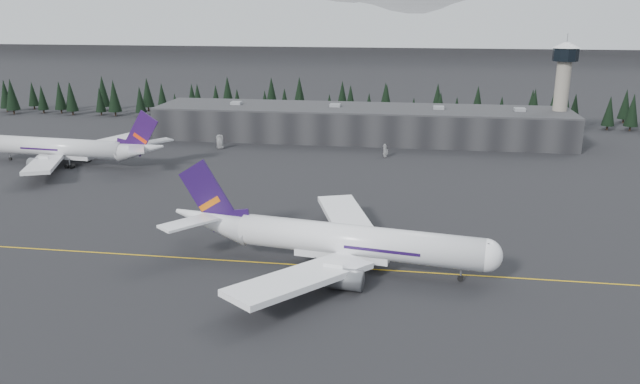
# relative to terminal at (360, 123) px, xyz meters

# --- Properties ---
(ground) EXTENTS (1400.00, 1400.00, 0.00)m
(ground) POSITION_rel_terminal_xyz_m (0.00, -125.00, -6.30)
(ground) COLOR black
(ground) RESTS_ON ground
(taxiline) EXTENTS (400.00, 0.40, 0.02)m
(taxiline) POSITION_rel_terminal_xyz_m (0.00, -127.00, -6.29)
(taxiline) COLOR gold
(taxiline) RESTS_ON ground
(terminal) EXTENTS (160.00, 30.00, 12.60)m
(terminal) POSITION_rel_terminal_xyz_m (0.00, 0.00, 0.00)
(terminal) COLOR black
(terminal) RESTS_ON ground
(control_tower) EXTENTS (10.00, 10.00, 37.70)m
(control_tower) POSITION_rel_terminal_xyz_m (75.00, 3.00, 17.11)
(control_tower) COLOR gray
(control_tower) RESTS_ON ground
(treeline) EXTENTS (360.00, 20.00, 15.00)m
(treeline) POSITION_rel_terminal_xyz_m (0.00, 37.00, 1.20)
(treeline) COLOR black
(treeline) RESTS_ON ground
(mountain_ridge) EXTENTS (4400.00, 900.00, 420.00)m
(mountain_ridge) POSITION_rel_terminal_xyz_m (0.00, 875.00, -6.30)
(mountain_ridge) COLOR white
(mountain_ridge) RESTS_ON ground
(jet_main) EXTENTS (68.00, 62.35, 20.08)m
(jet_main) POSITION_rel_terminal_xyz_m (5.08, -126.09, -0.64)
(jet_main) COLOR white
(jet_main) RESTS_ON ground
(jet_parked) EXTENTS (65.17, 59.94, 19.17)m
(jet_parked) POSITION_rel_terminal_xyz_m (-89.74, -55.90, -0.90)
(jet_parked) COLOR silver
(jet_parked) RESTS_ON ground
(gse_vehicle_a) EXTENTS (2.91, 5.53, 1.48)m
(gse_vehicle_a) POSITION_rel_terminal_xyz_m (-49.28, -25.54, -5.56)
(gse_vehicle_a) COLOR silver
(gse_vehicle_a) RESTS_ON ground
(gse_vehicle_b) EXTENTS (4.97, 3.01, 1.58)m
(gse_vehicle_b) POSITION_rel_terminal_xyz_m (11.58, -29.61, -5.51)
(gse_vehicle_b) COLOR silver
(gse_vehicle_b) RESTS_ON ground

